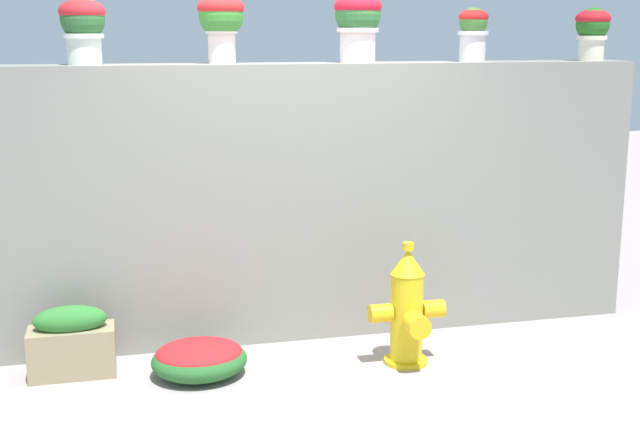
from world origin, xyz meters
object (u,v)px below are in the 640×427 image
at_px(potted_plant_3, 358,19).
at_px(fire_hydrant, 408,311).
at_px(potted_plant_2, 221,18).
at_px(planter_box, 72,343).
at_px(flower_bush_left, 199,358).
at_px(potted_plant_5, 592,28).
at_px(potted_plant_1, 83,24).
at_px(potted_plant_4, 473,30).

xyz_separation_m(potted_plant_3, fire_hydrant, (0.14, -0.78, -1.89)).
distance_m(potted_plant_2, planter_box, 2.37).
height_order(potted_plant_3, fire_hydrant, potted_plant_3).
distance_m(potted_plant_2, flower_bush_left, 2.28).
distance_m(potted_plant_2, potted_plant_5, 2.78).
xyz_separation_m(flower_bush_left, planter_box, (-0.80, 0.20, 0.10)).
bearing_deg(flower_bush_left, potted_plant_5, 11.79).
distance_m(potted_plant_1, potted_plant_5, 3.68).
relative_size(potted_plant_2, potted_plant_4, 1.22).
xyz_separation_m(potted_plant_5, flower_bush_left, (-3.06, -0.64, -2.09)).
relative_size(potted_plant_1, fire_hydrant, 0.52).
xyz_separation_m(potted_plant_1, potted_plant_5, (3.68, 0.00, -0.02)).
bearing_deg(potted_plant_1, planter_box, -111.40).
xyz_separation_m(potted_plant_3, potted_plant_4, (0.87, -0.01, -0.07)).
bearing_deg(potted_plant_5, potted_plant_2, 178.93).
xyz_separation_m(potted_plant_1, flower_bush_left, (0.62, -0.64, -2.11)).
distance_m(potted_plant_1, potted_plant_4, 2.73).
relative_size(fire_hydrant, flower_bush_left, 1.35).
bearing_deg(planter_box, flower_bush_left, -14.26).
bearing_deg(potted_plant_3, potted_plant_2, 178.10).
distance_m(potted_plant_2, potted_plant_4, 1.83).
relative_size(potted_plant_1, potted_plant_5, 1.11).
height_order(potted_plant_1, potted_plant_4, potted_plant_1).
height_order(potted_plant_1, potted_plant_5, potted_plant_1).
xyz_separation_m(potted_plant_1, fire_hydrant, (2.00, -0.76, -1.86)).
height_order(potted_plant_4, planter_box, potted_plant_4).
relative_size(potted_plant_5, fire_hydrant, 0.47).
xyz_separation_m(potted_plant_1, potted_plant_3, (1.86, 0.02, 0.03)).
relative_size(potted_plant_2, fire_hydrant, 0.57).
height_order(potted_plant_4, fire_hydrant, potted_plant_4).
bearing_deg(potted_plant_2, potted_plant_3, -1.90).
xyz_separation_m(potted_plant_3, potted_plant_5, (1.82, -0.02, -0.06)).
relative_size(potted_plant_3, potted_plant_5, 1.26).
bearing_deg(potted_plant_3, potted_plant_4, -0.46).
height_order(potted_plant_2, potted_plant_3, potted_plant_3).
xyz_separation_m(potted_plant_4, potted_plant_5, (0.96, -0.01, 0.01)).
distance_m(fire_hydrant, flower_bush_left, 1.40).
xyz_separation_m(potted_plant_3, planter_box, (-2.03, -0.46, -2.04)).
xyz_separation_m(potted_plant_5, planter_box, (-3.85, -0.44, -1.99)).
bearing_deg(planter_box, potted_plant_1, 68.60).
bearing_deg(potted_plant_1, flower_bush_left, -45.57).
bearing_deg(potted_plant_1, potted_plant_4, 0.30).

